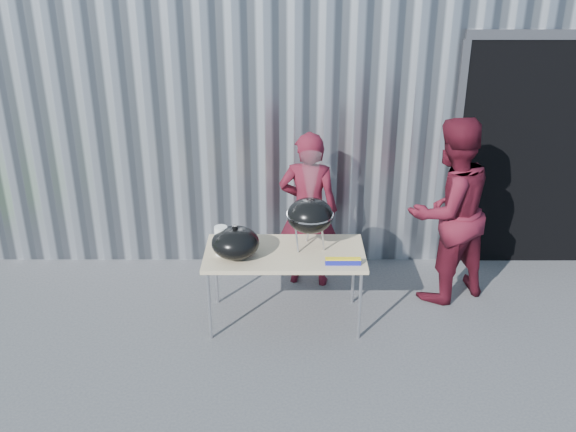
{
  "coord_description": "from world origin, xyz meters",
  "views": [
    {
      "loc": [
        0.26,
        -4.9,
        3.51
      ],
      "look_at": [
        0.26,
        0.59,
        1.05
      ],
      "focal_mm": 40.0,
      "sensor_mm": 36.0,
      "label": 1
    }
  ],
  "objects_px": {
    "person_bystander": "(448,211)",
    "person_cook": "(308,210)",
    "kettle_grill": "(310,207)",
    "folding_table": "(285,255)"
  },
  "relations": [
    {
      "from": "person_bystander",
      "to": "person_cook",
      "type": "bearing_deg",
      "value": -38.31
    },
    {
      "from": "kettle_grill",
      "to": "person_bystander",
      "type": "height_order",
      "value": "person_bystander"
    },
    {
      "from": "person_cook",
      "to": "person_bystander",
      "type": "bearing_deg",
      "value": 176.87
    },
    {
      "from": "folding_table",
      "to": "person_cook",
      "type": "height_order",
      "value": "person_cook"
    },
    {
      "from": "person_cook",
      "to": "person_bystander",
      "type": "xyz_separation_m",
      "value": [
        1.38,
        -0.28,
        0.11
      ]
    },
    {
      "from": "folding_table",
      "to": "person_bystander",
      "type": "xyz_separation_m",
      "value": [
        1.63,
        0.48,
        0.24
      ]
    },
    {
      "from": "kettle_grill",
      "to": "person_bystander",
      "type": "bearing_deg",
      "value": 16.11
    },
    {
      "from": "folding_table",
      "to": "person_bystander",
      "type": "bearing_deg",
      "value": 16.42
    },
    {
      "from": "person_bystander",
      "to": "kettle_grill",
      "type": "bearing_deg",
      "value": -10.64
    },
    {
      "from": "kettle_grill",
      "to": "person_cook",
      "type": "bearing_deg",
      "value": 89.31
    }
  ]
}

